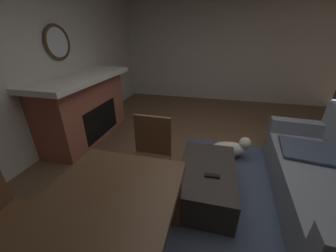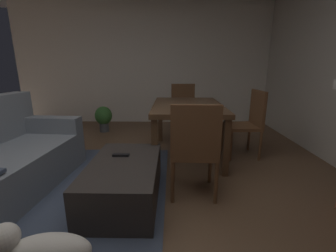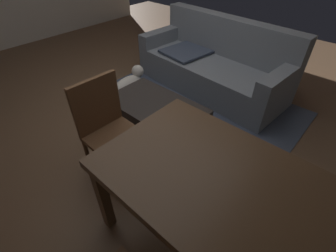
{
  "view_description": "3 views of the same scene",
  "coord_description": "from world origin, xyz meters",
  "views": [
    {
      "loc": [
        2.22,
        -0.12,
        1.76
      ],
      "look_at": [
        0.69,
        -0.49,
        1.01
      ],
      "focal_mm": 20.87,
      "sensor_mm": 36.0,
      "label": 1
    },
    {
      "loc": [
        -1.57,
        -0.56,
        1.24
      ],
      "look_at": [
        0.52,
        -0.52,
        0.69
      ],
      "focal_mm": 24.14,
      "sensor_mm": 36.0,
      "label": 2
    },
    {
      "loc": [
        1.9,
        -1.62,
        1.85
      ],
      "look_at": [
        0.83,
        -0.44,
        0.54
      ],
      "focal_mm": 25.89,
      "sensor_mm": 36.0,
      "label": 3
    }
  ],
  "objects": [
    {
      "name": "couch",
      "position": [
        0.24,
        1.19,
        0.33
      ],
      "size": [
        2.18,
        1.01,
        0.93
      ],
      "color": "slate",
      "rests_on": "ground"
    },
    {
      "name": "ottoman_coffee_table",
      "position": [
        0.36,
        -0.11,
        0.19
      ],
      "size": [
        1.06,
        0.63,
        0.38
      ],
      "primitive_type": "cube",
      "color": "#2D2826",
      "rests_on": "ground"
    },
    {
      "name": "dining_chair_west",
      "position": [
        0.42,
        -0.77,
        0.52
      ],
      "size": [
        0.45,
        0.45,
        0.93
      ],
      "color": "brown",
      "rests_on": "ground"
    },
    {
      "name": "area_rug",
      "position": [
        0.36,
        0.51,
        0.01
      ],
      "size": [
        2.6,
        2.0,
        0.01
      ],
      "primitive_type": "cube",
      "color": "#3D475B",
      "rests_on": "ground"
    },
    {
      "name": "small_dog",
      "position": [
        -0.48,
        0.21,
        0.18
      ],
      "size": [
        0.28,
        0.58,
        0.32
      ],
      "color": "silver",
      "rests_on": "ground"
    },
    {
      "name": "floor",
      "position": [
        0.0,
        0.0,
        0.0
      ],
      "size": [
        8.65,
        8.65,
        0.0
      ],
      "primitive_type": "plane",
      "color": "brown"
    },
    {
      "name": "dining_table",
      "position": [
        1.51,
        -0.77,
        0.66
      ],
      "size": [
        1.4,
        0.94,
        0.74
      ],
      "color": "#513823",
      "rests_on": "ground"
    },
    {
      "name": "tv_remote",
      "position": [
        0.51,
        -0.05,
        0.39
      ],
      "size": [
        0.05,
        0.16,
        0.02
      ],
      "primitive_type": "cube",
      "rotation": [
        0.0,
        0.0,
        0.0
      ],
      "color": "black",
      "rests_on": "ottoman_coffee_table"
    }
  ]
}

